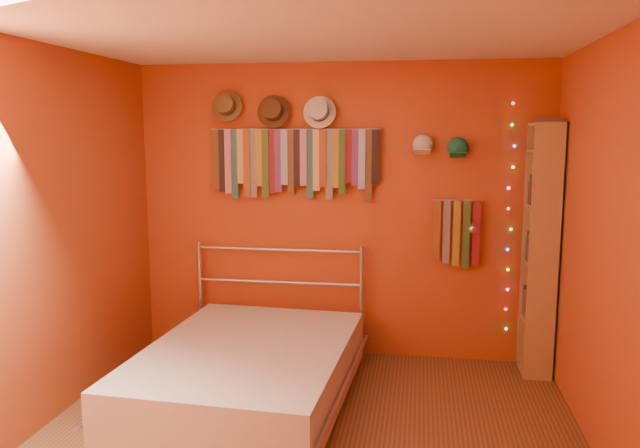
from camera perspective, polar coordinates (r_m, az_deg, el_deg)
The scene contains 15 objects.
back_wall at distance 5.33m, azimuth 1.85°, elevation 1.14°, with size 3.50×0.02×2.50m, color #A93A1B.
right_wall at distance 3.72m, azimuth 25.89°, elevation -2.99°, with size 0.02×3.50×2.50m, color #A93A1B.
left_wall at distance 4.30m, azimuth -25.25°, elevation -1.47°, with size 0.02×3.50×2.50m, color #A93A1B.
ceiling at distance 3.60m, azimuth -1.79°, elevation 17.54°, with size 3.50×3.50×0.02m, color white.
tie_rack at distance 5.29m, azimuth -2.52°, elevation 5.92°, with size 1.45×0.03×0.60m.
small_tie_rack at distance 5.25m, azimuth 12.40°, elevation -0.63°, with size 0.40×0.03×0.57m.
fedora_olive at distance 5.40m, azimuth -8.60°, elevation 10.68°, with size 0.26×0.14×0.26m.
fedora_brown at distance 5.29m, azimuth -4.34°, elevation 10.30°, with size 0.28×0.15×0.28m.
fedora_white at distance 5.22m, azimuth -0.10°, elevation 10.29°, with size 0.27×0.15×0.27m.
cap_white at distance 5.19m, azimuth 9.37°, elevation 7.14°, with size 0.17×0.22×0.17m.
cap_green at distance 5.20m, azimuth 12.47°, elevation 6.82°, with size 0.17×0.22×0.17m.
fairy_lights at distance 5.30m, azimuth 16.94°, elevation 0.44°, with size 0.06×0.02×1.88m.
reading_lamp at distance 5.10m, azimuth 13.73°, elevation -0.40°, with size 0.06×0.27×0.08m.
bookshelf at distance 5.20m, azimuth 19.96°, elevation -2.16°, with size 0.25×0.34×2.00m.
bed at distance 4.62m, azimuth -6.63°, elevation -13.25°, with size 1.57×2.05×0.97m.
Camera 1 is at (0.67, -3.49, 1.94)m, focal length 35.00 mm.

